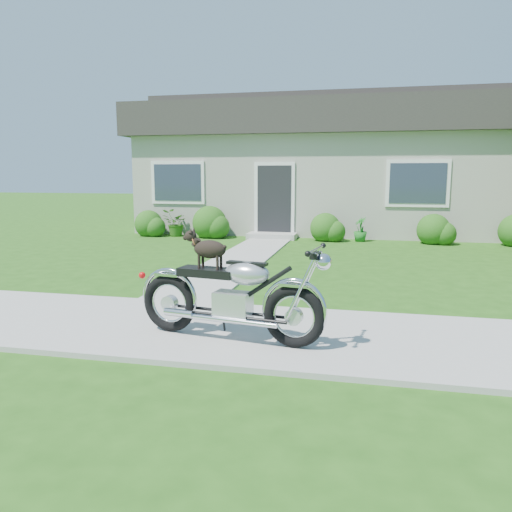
{
  "coord_description": "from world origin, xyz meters",
  "views": [
    {
      "loc": [
        1.17,
        -5.49,
        1.84
      ],
      "look_at": [
        -0.28,
        1.0,
        0.75
      ],
      "focal_mm": 35.0,
      "sensor_mm": 36.0,
      "label": 1
    }
  ],
  "objects_px": {
    "potted_plant_left": "(175,223)",
    "motorcycle_with_dog": "(232,294)",
    "potted_plant_right": "(360,229)",
    "house": "(334,165)"
  },
  "relations": [
    {
      "from": "potted_plant_left",
      "to": "potted_plant_right",
      "type": "bearing_deg",
      "value": 0.0
    },
    {
      "from": "potted_plant_right",
      "to": "motorcycle_with_dog",
      "type": "xyz_separation_m",
      "value": [
        -1.25,
        -8.94,
        0.22
      ]
    },
    {
      "from": "potted_plant_left",
      "to": "house",
      "type": "bearing_deg",
      "value": 37.7
    },
    {
      "from": "house",
      "to": "motorcycle_with_dog",
      "type": "bearing_deg",
      "value": -91.1
    },
    {
      "from": "potted_plant_left",
      "to": "motorcycle_with_dog",
      "type": "xyz_separation_m",
      "value": [
        4.22,
        -8.94,
        0.16
      ]
    },
    {
      "from": "motorcycle_with_dog",
      "to": "potted_plant_left",
      "type": "bearing_deg",
      "value": 124.26
    },
    {
      "from": "potted_plant_left",
      "to": "potted_plant_right",
      "type": "relative_size",
      "value": 1.19
    },
    {
      "from": "house",
      "to": "potted_plant_left",
      "type": "height_order",
      "value": "house"
    },
    {
      "from": "potted_plant_right",
      "to": "motorcycle_with_dog",
      "type": "relative_size",
      "value": 0.31
    },
    {
      "from": "potted_plant_left",
      "to": "motorcycle_with_dog",
      "type": "distance_m",
      "value": 9.89
    }
  ]
}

